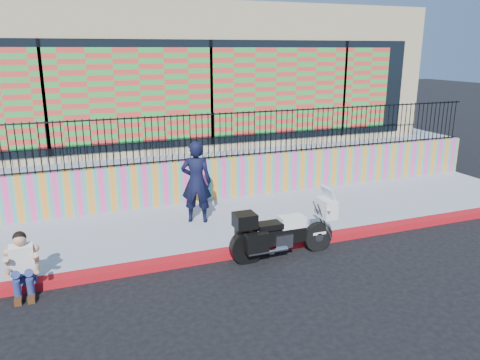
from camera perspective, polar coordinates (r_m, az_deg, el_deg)
name	(u,v)px	position (r m, az deg, el deg)	size (l,w,h in m)	color
ground	(274,249)	(9.83, 4.19, -8.41)	(90.00, 90.00, 0.00)	black
red_curb	(274,246)	(9.80, 4.20, -8.01)	(16.00, 0.30, 0.15)	#A00F0B
sidewalk	(245,220)	(11.20, 0.60, -4.87)	(16.00, 3.00, 0.15)	#8F98AC
mural_wall	(223,178)	(12.44, -2.11, 0.25)	(16.00, 0.20, 1.10)	#FF439A
metal_fence	(222,135)	(12.18, -2.17, 5.47)	(15.80, 0.04, 1.20)	black
elevated_platform	(177,145)	(17.23, -7.67, 4.21)	(16.00, 10.00, 1.25)	#8F98AC
storefront_building	(176,72)	(16.70, -7.82, 12.92)	(14.00, 8.06, 4.00)	tan
police_motorcycle	(282,230)	(9.30, 5.12, -6.09)	(2.17, 0.72, 1.35)	black
police_officer	(196,182)	(10.66, -5.35, -0.23)	(0.69, 0.45, 1.89)	black
seated_man	(23,270)	(8.73, -24.95, -9.94)	(0.54, 0.71, 1.06)	navy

